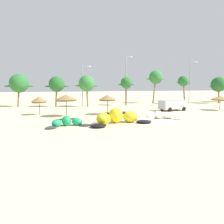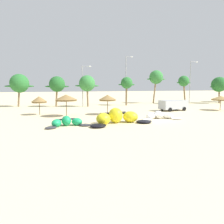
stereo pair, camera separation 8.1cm
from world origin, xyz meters
The scene contains 19 objects.
ground_plane centered at (0.00, 0.00, 0.00)m, with size 260.00×260.00×0.00m, color beige.
kite_far_left centered at (-10.73, -0.73, 0.42)m, with size 5.14×2.66×1.10m.
kite_left centered at (-4.97, -0.77, 0.68)m, with size 7.99×4.30×1.78m.
kite_left_of_center centered at (1.50, 0.96, 0.39)m, with size 5.79×2.89×1.01m.
beach_umbrella_near_van centered at (-13.82, 9.61, 2.31)m, with size 2.26×2.26×2.80m.
beach_umbrella_middle centered at (-10.09, 6.80, 2.67)m, with size 3.14×3.14×3.12m.
beach_umbrella_near_palms centered at (-3.97, 6.86, 2.55)m, with size 2.61×2.61×3.00m.
beach_umbrella_outermost centered at (16.71, 6.41, 2.17)m, with size 3.20×3.20×2.56m.
parked_van centered at (8.34, 8.43, 1.09)m, with size 5.21×2.79×1.84m.
palm_leftmost centered at (-17.97, 23.94, 4.79)m, with size 5.77×3.85×6.76m.
palm_left centered at (-10.55, 21.80, 4.62)m, with size 4.84×3.23×6.29m.
palm_left_of_gap centered at (-4.62, 20.06, 4.77)m, with size 4.99×3.33×6.49m.
palm_center_left centered at (4.22, 20.28, 4.87)m, with size 3.85×2.56×6.25m.
palm_center_right centered at (13.27, 23.69, 6.35)m, with size 5.05×3.36×8.12m.
palm_right_of_gap centered at (18.65, 20.05, 5.31)m, with size 3.81×2.54×6.71m.
palm_right centered at (27.88, 18.78, 4.60)m, with size 5.52×3.68×6.49m.
lamppost_west centered at (-5.34, 20.26, 4.78)m, with size 1.95×0.24×8.47m.
lamppost_west_center centered at (4.54, 21.27, 5.99)m, with size 1.72×0.24×10.89m.
lamppost_east_center centered at (21.08, 20.71, 5.70)m, with size 2.08×0.24×10.24m.
Camera 1 is at (-12.86, -24.13, 4.39)m, focal length 34.40 mm.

